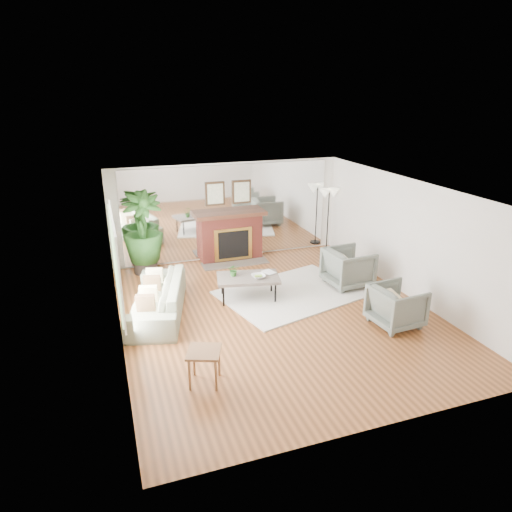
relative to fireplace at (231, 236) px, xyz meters
name	(u,v)px	position (x,y,z in m)	size (l,w,h in m)	color
ground	(277,313)	(0.00, -3.26, -0.66)	(7.00, 7.00, 0.00)	brown
wall_left	(115,274)	(-2.99, -3.26, 0.59)	(0.02, 7.00, 2.50)	white
wall_right	(409,239)	(2.99, -3.26, 0.59)	(0.02, 7.00, 2.50)	white
wall_back	(228,211)	(0.00, 0.23, 0.59)	(6.00, 0.02, 2.50)	white
mirror_panel	(228,211)	(0.00, 0.21, 0.59)	(5.40, 0.04, 2.40)	silver
window_panel	(115,261)	(-2.96, -2.86, 0.69)	(0.04, 2.40, 1.50)	#B2E09E
fireplace	(231,236)	(0.00, 0.00, 0.00)	(1.85, 0.83, 2.05)	maroon
area_rug	(292,293)	(0.65, -2.51, -0.64)	(2.96, 2.12, 0.03)	silver
coffee_table	(248,278)	(-0.33, -2.44, -0.18)	(1.43, 1.01, 0.52)	#5C5249
sofa	(157,298)	(-2.25, -2.51, -0.31)	(2.42, 0.94, 0.71)	gray
armchair_back	(348,268)	(2.03, -2.49, -0.22)	(0.93, 0.96, 0.87)	slate
armchair_front	(396,306)	(1.94, -4.43, -0.26)	(0.85, 0.87, 0.79)	slate
side_table	(204,356)	(-1.88, -5.04, -0.19)	(0.63, 0.63, 0.56)	brown
potted_ficus	(143,231)	(-2.23, -0.16, 0.40)	(1.02, 1.02, 1.98)	black
floor_lamp	(329,198)	(2.70, -0.16, 0.82)	(0.56, 0.31, 1.73)	black
tabletop_plant	(234,270)	(-0.61, -2.30, -0.01)	(0.24, 0.21, 0.26)	#2E5E22
fruit_bowl	(258,276)	(-0.16, -2.58, -0.10)	(0.28, 0.28, 0.07)	brown
book	(265,273)	(0.05, -2.41, -0.13)	(0.21, 0.28, 0.02)	brown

